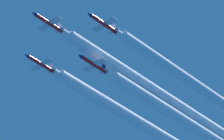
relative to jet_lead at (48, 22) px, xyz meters
name	(u,v)px	position (x,y,z in m)	size (l,w,h in m)	color
jet_lead	(48,22)	(0.00, 0.00, 0.00)	(8.10, 11.79, 2.83)	red
jet_left_wingman	(102,23)	(-12.99, -8.66, -2.45)	(8.10, 11.79, 2.83)	red
jet_right_wingman	(40,63)	(13.06, -9.26, -2.50)	(8.10, 11.79, 2.83)	red
jet_slot	(93,64)	(0.24, -18.35, -4.33)	(8.10, 11.79, 2.83)	red
smoke_trail_lead	(155,91)	(0.00, -45.79, -0.03)	(3.75, 80.82, 3.75)	white
smoke_trail_left_wingman	(194,85)	(-12.99, -48.80, -2.48)	(3.75, 69.53, 3.75)	white
smoke_trail_right_wingman	(133,119)	(13.06, -50.20, -2.52)	(3.75, 71.12, 3.75)	white
smoke_trail_slot	(198,130)	(0.24, -67.31, -4.36)	(3.75, 87.19, 3.75)	white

